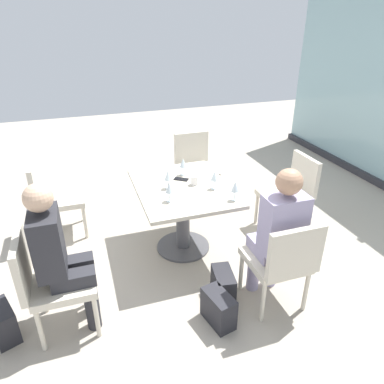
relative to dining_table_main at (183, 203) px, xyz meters
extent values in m
plane|color=#A89E8E|center=(0.00, 0.00, -0.54)|extent=(12.00, 12.00, 0.00)
cube|color=#BCB29E|center=(0.00, 0.00, 0.18)|extent=(1.15, 0.90, 0.04)
cylinder|color=#4C4C51|center=(0.00, 0.00, -0.19)|extent=(0.14, 0.14, 0.69)
cylinder|color=#4C4C51|center=(0.00, 0.00, -0.52)|extent=(0.56, 0.56, 0.02)
cube|color=beige|center=(0.98, 0.50, -0.12)|extent=(0.46, 0.46, 0.06)
cube|color=beige|center=(1.23, 0.50, 0.12)|extent=(0.05, 0.46, 0.42)
cylinder|color=beige|center=(0.78, 0.70, -0.34)|extent=(0.04, 0.04, 0.39)
cylinder|color=beige|center=(0.78, 0.30, -0.34)|extent=(0.04, 0.04, 0.39)
cylinder|color=beige|center=(1.18, 0.70, -0.34)|extent=(0.04, 0.04, 0.39)
cylinder|color=beige|center=(1.18, 0.30, -0.34)|extent=(0.04, 0.04, 0.39)
cube|color=beige|center=(0.72, -1.17, -0.12)|extent=(0.46, 0.46, 0.06)
cube|color=beige|center=(0.72, -1.42, 0.12)|extent=(0.46, 0.05, 0.42)
cylinder|color=beige|center=(0.92, -0.97, -0.34)|extent=(0.04, 0.04, 0.39)
cylinder|color=beige|center=(0.52, -0.97, -0.34)|extent=(0.04, 0.04, 0.39)
cylinder|color=beige|center=(0.92, -1.37, -0.34)|extent=(0.04, 0.04, 0.39)
cylinder|color=beige|center=(0.52, -1.37, -0.34)|extent=(0.04, 0.04, 0.39)
cube|color=beige|center=(-0.98, 0.50, -0.12)|extent=(0.46, 0.46, 0.06)
cube|color=beige|center=(-1.23, 0.50, 0.12)|extent=(0.05, 0.46, 0.42)
cylinder|color=beige|center=(-0.78, 0.30, -0.34)|extent=(0.04, 0.04, 0.39)
cylinder|color=beige|center=(-0.78, 0.70, -0.34)|extent=(0.04, 0.04, 0.39)
cylinder|color=beige|center=(-1.18, 0.30, -0.34)|extent=(0.04, 0.04, 0.39)
cylinder|color=beige|center=(-1.18, 0.70, -0.34)|extent=(0.04, 0.04, 0.39)
cube|color=beige|center=(-0.72, -1.17, -0.12)|extent=(0.46, 0.46, 0.06)
cube|color=beige|center=(-0.72, -1.42, 0.12)|extent=(0.46, 0.05, 0.42)
cylinder|color=beige|center=(-0.52, -0.97, -0.34)|extent=(0.04, 0.04, 0.39)
cylinder|color=beige|center=(-0.92, -0.97, -0.34)|extent=(0.04, 0.04, 0.39)
cylinder|color=beige|center=(-0.52, -1.37, -0.34)|extent=(0.04, 0.04, 0.39)
cylinder|color=beige|center=(-0.92, -1.37, -0.34)|extent=(0.04, 0.04, 0.39)
cube|color=beige|center=(0.00, 1.17, -0.12)|extent=(0.46, 0.46, 0.06)
cube|color=beige|center=(0.00, 1.42, 0.12)|extent=(0.46, 0.05, 0.42)
cylinder|color=beige|center=(-0.20, 0.97, -0.34)|extent=(0.04, 0.04, 0.39)
cylinder|color=beige|center=(0.20, 0.97, -0.34)|extent=(0.04, 0.04, 0.39)
cylinder|color=beige|center=(-0.20, 1.37, -0.34)|extent=(0.04, 0.04, 0.39)
cylinder|color=beige|center=(0.20, 1.37, -0.34)|extent=(0.04, 0.04, 0.39)
cylinder|color=#9E93B7|center=(0.81, 0.59, -0.31)|extent=(0.11, 0.11, 0.45)
cube|color=#9E93B7|center=(0.90, 0.59, -0.03)|extent=(0.32, 0.13, 0.11)
cylinder|color=#9E93B7|center=(0.81, 0.41, -0.31)|extent=(0.11, 0.11, 0.45)
cube|color=#9E93B7|center=(0.90, 0.41, -0.03)|extent=(0.32, 0.13, 0.11)
cube|color=#9E93B7|center=(1.03, 0.50, 0.26)|extent=(0.20, 0.34, 0.48)
sphere|color=tan|center=(1.03, 0.50, 0.62)|extent=(0.20, 0.20, 0.20)
cylinder|color=#28282D|center=(0.81, -0.99, -0.31)|extent=(0.11, 0.11, 0.45)
cube|color=#28282D|center=(0.81, -1.09, -0.03)|extent=(0.13, 0.32, 0.11)
cylinder|color=#28282D|center=(0.63, -0.99, -0.31)|extent=(0.11, 0.11, 0.45)
cube|color=#28282D|center=(0.63, -1.09, -0.03)|extent=(0.13, 0.32, 0.11)
cube|color=#28282D|center=(0.72, -1.22, 0.26)|extent=(0.34, 0.20, 0.48)
sphere|color=#D8AD8C|center=(0.72, -1.22, 0.62)|extent=(0.20, 0.20, 0.20)
cylinder|color=silver|center=(0.15, 0.28, 0.20)|extent=(0.06, 0.06, 0.00)
cylinder|color=silver|center=(0.15, 0.28, 0.24)|extent=(0.01, 0.01, 0.08)
cone|color=silver|center=(0.15, 0.28, 0.33)|extent=(0.07, 0.07, 0.09)
cylinder|color=silver|center=(-0.26, 0.09, 0.20)|extent=(0.06, 0.06, 0.00)
cylinder|color=silver|center=(-0.26, 0.09, 0.24)|extent=(0.01, 0.01, 0.08)
cone|color=silver|center=(-0.26, 0.09, 0.33)|extent=(0.07, 0.07, 0.09)
cylinder|color=silver|center=(0.00, -0.14, 0.20)|extent=(0.06, 0.06, 0.00)
cylinder|color=silver|center=(0.00, -0.14, 0.24)|extent=(0.01, 0.01, 0.08)
cone|color=silver|center=(0.00, -0.14, 0.33)|extent=(0.07, 0.07, 0.09)
cylinder|color=silver|center=(0.43, 0.37, 0.20)|extent=(0.06, 0.06, 0.00)
cylinder|color=silver|center=(0.43, 0.37, 0.24)|extent=(0.01, 0.01, 0.08)
cone|color=silver|center=(0.43, 0.37, 0.33)|extent=(0.07, 0.07, 0.09)
cylinder|color=silver|center=(0.26, -0.20, 0.20)|extent=(0.06, 0.06, 0.00)
cylinder|color=silver|center=(0.26, -0.20, 0.24)|extent=(0.01, 0.01, 0.08)
cone|color=silver|center=(0.26, -0.20, 0.33)|extent=(0.07, 0.07, 0.09)
cylinder|color=white|center=(0.00, 0.13, 0.24)|extent=(0.08, 0.08, 0.09)
cube|color=black|center=(-0.16, 0.03, 0.20)|extent=(0.14, 0.16, 0.01)
cube|color=#232328|center=(0.85, 0.10, -0.40)|extent=(0.32, 0.20, 0.28)
cube|color=#232328|center=(0.69, -1.66, -0.40)|extent=(0.34, 0.26, 0.28)
cube|color=#232328|center=(1.08, -0.04, -0.40)|extent=(0.33, 0.22, 0.28)
camera|label=1|loc=(3.03, -0.91, 1.72)|focal=33.27mm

